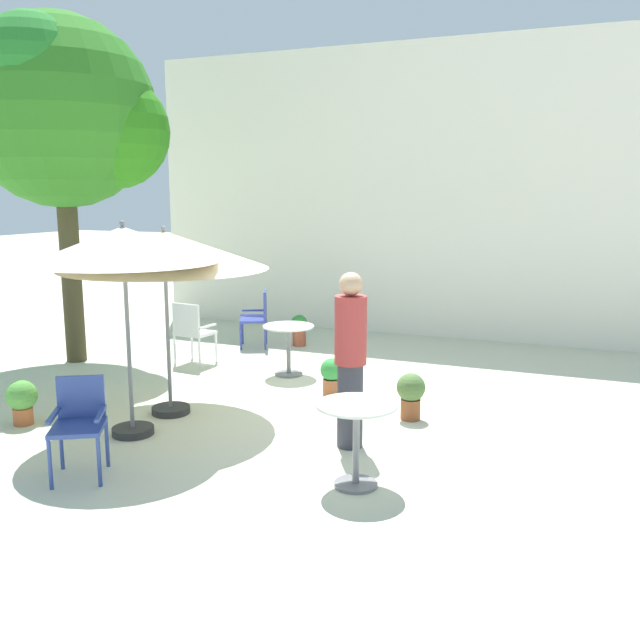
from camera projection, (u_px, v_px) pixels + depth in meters
ground_plane at (316, 410)px, 8.14m from camera, size 60.00×60.00×0.00m
villa_facade at (421, 192)px, 12.04m from camera, size 10.26×0.30×5.06m
shade_tree at (65, 112)px, 9.84m from camera, size 2.86×2.72×5.03m
patio_umbrella_0 at (123, 247)px, 6.94m from camera, size 1.91×1.91×2.26m
patio_umbrella_1 at (164, 251)px, 7.66m from camera, size 2.33×2.33×2.17m
cafe_table_0 at (356, 429)px, 5.93m from camera, size 0.70×0.70×0.75m
cafe_table_1 at (288, 341)px, 9.59m from camera, size 0.71×0.71×0.71m
patio_chair_0 at (258, 315)px, 11.35m from camera, size 0.60×0.62×0.94m
patio_chair_1 at (191, 329)px, 10.16m from camera, size 0.54×0.49×0.94m
patio_chair_2 at (79, 419)px, 6.19m from camera, size 0.63×0.65×0.89m
potted_plant_0 at (332, 375)px, 8.64m from camera, size 0.29×0.29×0.49m
potted_plant_1 at (22, 399)px, 7.57m from camera, size 0.34×0.34×0.51m
potted_plant_2 at (299, 329)px, 11.48m from camera, size 0.27×0.27×0.52m
potted_plant_3 at (411, 393)px, 7.74m from camera, size 0.33×0.33×0.54m
standing_person at (350, 358)px, 6.80m from camera, size 0.45×0.45×1.77m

